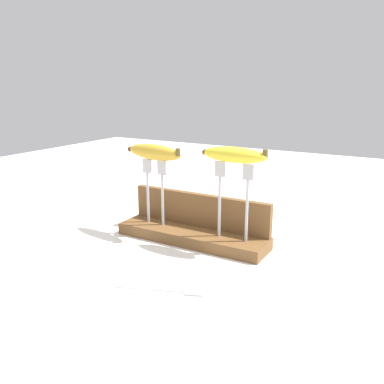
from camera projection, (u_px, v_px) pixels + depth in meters
The scene contains 9 objects.
ground_plane at pixel (192, 241), 1.05m from camera, with size 3.00×3.00×0.00m, color silver.
wooden_board at pixel (192, 236), 1.05m from camera, with size 0.39×0.10×0.03m, color brown.
board_backstop at pixel (200, 210), 1.07m from camera, with size 0.38×0.02×0.09m, color brown.
fork_stand_left at pixel (154, 186), 1.07m from camera, with size 0.07×0.01×0.17m.
fork_stand_right at pixel (233, 194), 0.96m from camera, with size 0.10×0.01×0.18m.
banana_raised_left at pixel (153, 152), 1.05m from camera, with size 0.18×0.06×0.04m.
banana_raised_right at pixel (234, 155), 0.94m from camera, with size 0.16×0.05×0.04m.
fork_fallen_near at pixel (171, 290), 0.80m from camera, with size 0.17×0.08×0.01m.
banana_chunk_near at pixel (209, 222), 1.13m from camera, with size 0.05×0.06×0.04m.
Camera 1 is at (0.49, -0.85, 0.39)m, focal length 38.83 mm.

